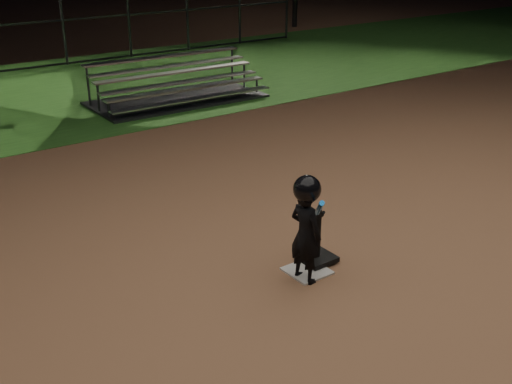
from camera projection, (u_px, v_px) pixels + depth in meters
name	position (u px, v px, depth m)	size (l,w,h in m)	color
ground	(307.00, 272.00, 7.18)	(80.00, 80.00, 0.00)	#936242
grass_strip	(31.00, 96.00, 14.64)	(60.00, 8.00, 0.01)	#27591C
home_plate	(307.00, 271.00, 7.18)	(0.45, 0.45, 0.02)	beige
batting_tee	(317.00, 251.00, 7.34)	(0.38, 0.38, 0.66)	black
child_batter	(306.00, 226.00, 6.77)	(0.44, 0.59, 1.25)	black
bleacher_right	(177.00, 93.00, 14.14)	(3.87, 1.93, 0.94)	#ACACB1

